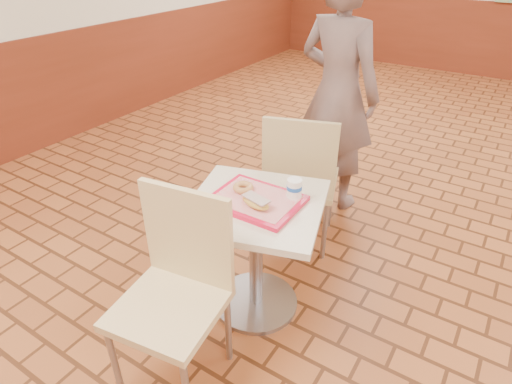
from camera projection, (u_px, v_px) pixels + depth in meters
The scene contains 8 objects.
main_table at pixel (256, 239), 2.17m from camera, with size 0.64×0.64×0.67m.
chair_main_front at pixel (177, 283), 1.81m from camera, with size 0.48×0.48×0.91m.
chair_main_back at pixel (301, 176), 2.60m from camera, with size 0.54×0.54×0.92m.
customer at pixel (338, 93), 2.94m from camera, with size 0.61×0.40×1.68m, color #705A57.
serving_tray at pixel (256, 200), 2.05m from camera, with size 0.42×0.32×0.03m.
ring_donut at pixel (243, 187), 2.10m from camera, with size 0.10×0.10×0.03m, color #BD7F45.
long_john_donut at pixel (256, 202), 1.97m from camera, with size 0.17×0.11×0.05m.
paper_cup at pixel (294, 188), 2.03m from camera, with size 0.07×0.07×0.09m.
Camera 1 is at (-0.19, -2.06, 1.78)m, focal length 30.00 mm.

